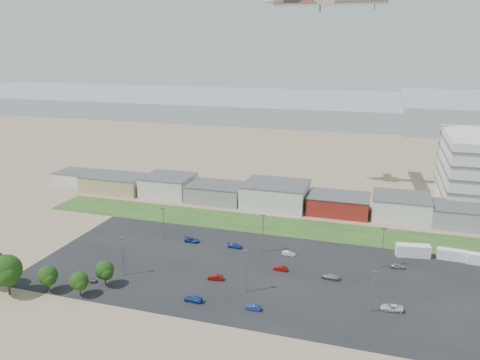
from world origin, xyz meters
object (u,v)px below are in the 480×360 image
at_px(box_trailer_a, 413,251).
at_px(airliner, 330,0).
at_px(parked_car_0, 392,308).
at_px(parked_car_11, 289,253).
at_px(parked_car_10, 90,279).
at_px(parked_car_12, 330,276).
at_px(parked_car_6, 235,246).
at_px(parked_car_8, 398,266).
at_px(parked_car_13, 253,307).
at_px(parked_car_9, 192,240).
at_px(parked_car_3, 193,299).
at_px(parked_car_4, 215,277).
at_px(parked_car_7, 280,268).

xyz_separation_m(box_trailer_a, airliner, (-31.67, 51.37, 68.37)).
relative_size(box_trailer_a, parked_car_0, 1.85).
bearing_deg(parked_car_11, parked_car_10, 124.07).
xyz_separation_m(parked_car_10, parked_car_12, (54.69, 18.50, 0.06)).
height_order(box_trailer_a, parked_car_6, box_trailer_a).
xyz_separation_m(parked_car_8, parked_car_13, (-29.72, -29.68, -0.05)).
height_order(parked_car_9, parked_car_12, parked_car_12).
bearing_deg(parked_car_11, box_trailer_a, -73.33).
xyz_separation_m(parked_car_0, parked_car_10, (-68.91, -8.09, -0.10)).
height_order(parked_car_6, parked_car_10, parked_car_6).
height_order(parked_car_3, parked_car_6, parked_car_3).
bearing_deg(parked_car_0, parked_car_10, -87.14).
distance_m(parked_car_3, parked_car_10, 27.19).
bearing_deg(parked_car_9, parked_car_4, -144.17).
bearing_deg(parked_car_3, box_trailer_a, 132.68).
bearing_deg(parked_car_4, parked_car_10, -78.05).
height_order(parked_car_4, parked_car_11, parked_car_4).
bearing_deg(parked_car_9, parked_car_13, -138.65).
distance_m(airliner, parked_car_0, 110.00).
distance_m(airliner, parked_car_12, 99.88).
relative_size(parked_car_3, parked_car_11, 1.18).
distance_m(box_trailer_a, parked_car_11, 33.18).
relative_size(parked_car_10, parked_car_12, 0.90).
bearing_deg(airliner, parked_car_7, -93.99).
xyz_separation_m(parked_car_8, parked_car_9, (-56.40, -0.01, -0.00)).
distance_m(airliner, parked_car_8, 95.89).
xyz_separation_m(parked_car_0, parked_car_4, (-40.54, 1.75, -0.01)).
height_order(parked_car_0, parked_car_7, parked_car_0).
distance_m(parked_car_4, parked_car_9, 24.14).
xyz_separation_m(parked_car_0, parked_car_3, (-41.75, -9.13, -0.03)).
bearing_deg(parked_car_12, parked_car_8, 132.01).
xyz_separation_m(airliner, parked_car_6, (-15.56, -60.18, -69.39)).
height_order(parked_car_10, parked_car_13, parked_car_10).
distance_m(parked_car_0, parked_car_7, 28.93).
xyz_separation_m(parked_car_0, parked_car_13, (-28.20, -8.50, -0.10)).
bearing_deg(parked_car_6, parked_car_3, -177.65).
bearing_deg(parked_car_11, parked_car_8, -88.34).
distance_m(box_trailer_a, parked_car_12, 27.66).
bearing_deg(parked_car_8, parked_car_13, 128.84).
bearing_deg(parked_car_7, parked_car_13, 0.44).
distance_m(parked_car_11, parked_car_13, 29.02).
distance_m(box_trailer_a, parked_car_10, 83.46).
relative_size(airliner, parked_car_0, 10.13).
relative_size(parked_car_8, parked_car_9, 0.82).
bearing_deg(parked_car_9, parked_car_10, 153.76).
xyz_separation_m(box_trailer_a, parked_car_11, (-31.80, -9.41, -1.03)).
bearing_deg(parked_car_8, parked_car_9, 83.89).
distance_m(parked_car_11, parked_car_12, 15.79).
xyz_separation_m(parked_car_0, parked_car_9, (-54.88, 21.17, -0.05)).
bearing_deg(parked_car_3, parked_car_0, 105.42).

